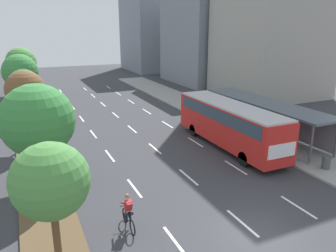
{
  "coord_description": "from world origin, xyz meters",
  "views": [
    {
      "loc": [
        -8.83,
        -9.8,
        8.9
      ],
      "look_at": [
        1.71,
        13.4,
        1.2
      ],
      "focal_mm": 35.41,
      "sensor_mm": 36.0,
      "label": 1
    }
  ],
  "objects_px": {
    "median_tree_nearest": "(50,181)",
    "median_tree_third": "(25,90)",
    "median_tree_fifth": "(20,72)",
    "bus": "(229,121)",
    "cyclist": "(128,213)",
    "trash_bin": "(326,162)",
    "bus_shelter": "(266,115)",
    "median_tree_second": "(37,121)",
    "median_tree_farthest": "(21,62)",
    "median_tree_fourth": "(24,85)"
  },
  "relations": [
    {
      "from": "bus",
      "to": "cyclist",
      "type": "bearing_deg",
      "value": -145.27
    },
    {
      "from": "bus_shelter",
      "to": "cyclist",
      "type": "distance_m",
      "value": 16.61
    },
    {
      "from": "trash_bin",
      "to": "median_tree_nearest",
      "type": "bearing_deg",
      "value": -172.16
    },
    {
      "from": "bus_shelter",
      "to": "median_tree_fifth",
      "type": "xyz_separation_m",
      "value": [
        -18.05,
        20.65,
        2.05
      ]
    },
    {
      "from": "median_tree_third",
      "to": "trash_bin",
      "type": "relative_size",
      "value": 6.73
    },
    {
      "from": "bus_shelter",
      "to": "median_tree_farthest",
      "type": "relative_size",
      "value": 2.15
    },
    {
      "from": "bus",
      "to": "median_tree_third",
      "type": "bearing_deg",
      "value": 154.7
    },
    {
      "from": "median_tree_nearest",
      "to": "trash_bin",
      "type": "height_order",
      "value": "median_tree_nearest"
    },
    {
      "from": "median_tree_third",
      "to": "trash_bin",
      "type": "bearing_deg",
      "value": -37.0
    },
    {
      "from": "median_tree_second",
      "to": "trash_bin",
      "type": "distance_m",
      "value": 17.71
    },
    {
      "from": "median_tree_fourth",
      "to": "median_tree_nearest",
      "type": "bearing_deg",
      "value": -89.62
    },
    {
      "from": "median_tree_second",
      "to": "trash_bin",
      "type": "xyz_separation_m",
      "value": [
        16.59,
        -5.22,
        -3.36
      ]
    },
    {
      "from": "bus",
      "to": "trash_bin",
      "type": "height_order",
      "value": "bus"
    },
    {
      "from": "cyclist",
      "to": "median_tree_farthest",
      "type": "distance_m",
      "value": 36.44
    },
    {
      "from": "bus_shelter",
      "to": "trash_bin",
      "type": "relative_size",
      "value": 15.45
    },
    {
      "from": "bus",
      "to": "median_tree_nearest",
      "type": "relative_size",
      "value": 2.27
    },
    {
      "from": "median_tree_second",
      "to": "median_tree_fifth",
      "type": "distance_m",
      "value": 22.55
    },
    {
      "from": "median_tree_third",
      "to": "median_tree_fifth",
      "type": "height_order",
      "value": "median_tree_fifth"
    },
    {
      "from": "median_tree_nearest",
      "to": "trash_bin",
      "type": "relative_size",
      "value": 5.86
    },
    {
      "from": "median_tree_fifth",
      "to": "bus_shelter",
      "type": "bearing_deg",
      "value": -48.84
    },
    {
      "from": "median_tree_farthest",
      "to": "trash_bin",
      "type": "xyz_separation_m",
      "value": [
        16.65,
        -35.28,
        -3.68
      ]
    },
    {
      "from": "cyclist",
      "to": "median_tree_fifth",
      "type": "height_order",
      "value": "median_tree_fifth"
    },
    {
      "from": "median_tree_nearest",
      "to": "median_tree_second",
      "type": "bearing_deg",
      "value": 89.35
    },
    {
      "from": "trash_bin",
      "to": "median_tree_third",
      "type": "bearing_deg",
      "value": 143.0
    },
    {
      "from": "median_tree_third",
      "to": "trash_bin",
      "type": "height_order",
      "value": "median_tree_third"
    },
    {
      "from": "median_tree_second",
      "to": "median_tree_third",
      "type": "height_order",
      "value": "median_tree_second"
    },
    {
      "from": "bus",
      "to": "median_tree_fifth",
      "type": "height_order",
      "value": "median_tree_fifth"
    },
    {
      "from": "median_tree_second",
      "to": "cyclist",
      "type": "bearing_deg",
      "value": -62.7
    },
    {
      "from": "bus",
      "to": "median_tree_third",
      "type": "xyz_separation_m",
      "value": [
        -13.7,
        6.48,
        2.31
      ]
    },
    {
      "from": "median_tree_nearest",
      "to": "cyclist",
      "type": "bearing_deg",
      "value": 24.19
    },
    {
      "from": "median_tree_third",
      "to": "cyclist",
      "type": "bearing_deg",
      "value": -75.78
    },
    {
      "from": "cyclist",
      "to": "trash_bin",
      "type": "xyz_separation_m",
      "value": [
        13.46,
        0.85,
        -0.22
      ]
    },
    {
      "from": "bus",
      "to": "median_tree_fifth",
      "type": "xyz_separation_m",
      "value": [
        -13.77,
        21.51,
        1.85
      ]
    },
    {
      "from": "median_tree_nearest",
      "to": "median_tree_fifth",
      "type": "xyz_separation_m",
      "value": [
        -0.29,
        30.06,
        0.24
      ]
    },
    {
      "from": "median_tree_nearest",
      "to": "median_tree_second",
      "type": "height_order",
      "value": "median_tree_second"
    },
    {
      "from": "cyclist",
      "to": "trash_bin",
      "type": "distance_m",
      "value": 13.49
    },
    {
      "from": "median_tree_fifth",
      "to": "median_tree_farthest",
      "type": "distance_m",
      "value": 7.53
    },
    {
      "from": "bus",
      "to": "median_tree_fifth",
      "type": "relative_size",
      "value": 1.95
    },
    {
      "from": "bus_shelter",
      "to": "median_tree_second",
      "type": "distance_m",
      "value": 17.89
    },
    {
      "from": "bus",
      "to": "median_tree_farthest",
      "type": "relative_size",
      "value": 1.85
    },
    {
      "from": "bus_shelter",
      "to": "median_tree_farthest",
      "type": "bearing_deg",
      "value": 122.19
    },
    {
      "from": "median_tree_second",
      "to": "median_tree_third",
      "type": "distance_m",
      "value": 7.54
    },
    {
      "from": "median_tree_nearest",
      "to": "median_tree_third",
      "type": "xyz_separation_m",
      "value": [
        -0.22,
        15.03,
        0.7
      ]
    },
    {
      "from": "median_tree_second",
      "to": "median_tree_fourth",
      "type": "height_order",
      "value": "median_tree_second"
    },
    {
      "from": "median_tree_fourth",
      "to": "median_tree_farthest",
      "type": "xyz_separation_m",
      "value": [
        0.17,
        15.03,
        0.69
      ]
    },
    {
      "from": "median_tree_nearest",
      "to": "median_tree_farthest",
      "type": "bearing_deg",
      "value": 89.96
    },
    {
      "from": "median_tree_farthest",
      "to": "trash_bin",
      "type": "relative_size",
      "value": 7.18
    },
    {
      "from": "trash_bin",
      "to": "median_tree_second",
      "type": "bearing_deg",
      "value": 162.54
    },
    {
      "from": "bus",
      "to": "median_tree_farthest",
      "type": "height_order",
      "value": "median_tree_farthest"
    },
    {
      "from": "median_tree_second",
      "to": "median_tree_farthest",
      "type": "bearing_deg",
      "value": 90.12
    }
  ]
}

